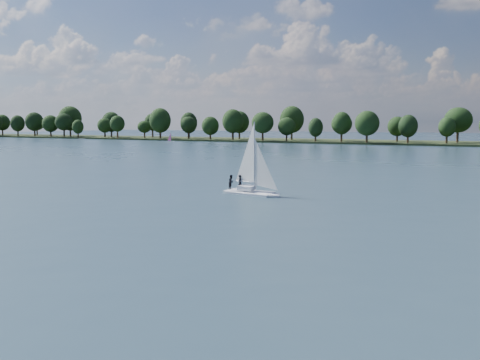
% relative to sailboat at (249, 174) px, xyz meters
% --- Properties ---
extents(ground, '(700.00, 700.00, 0.00)m').
position_rel_sailboat_xyz_m(ground, '(-10.96, 58.26, -2.64)').
color(ground, '#233342').
rests_on(ground, ground).
extents(far_shore, '(660.00, 40.00, 1.50)m').
position_rel_sailboat_xyz_m(far_shore, '(-10.96, 170.26, -2.64)').
color(far_shore, black).
rests_on(far_shore, ground).
extents(sailboat, '(7.41, 3.05, 9.47)m').
position_rel_sailboat_xyz_m(sailboat, '(0.00, 0.00, 0.00)').
color(sailboat, silver).
rests_on(sailboat, ground).
extents(dinghy_pink, '(3.12, 1.82, 4.68)m').
position_rel_sailboat_xyz_m(dinghy_pink, '(-109.86, 137.72, -1.54)').
color(dinghy_pink, white).
rests_on(dinghy_pink, ground).
extents(pontoon, '(4.20, 2.45, 0.50)m').
position_rel_sailboat_xyz_m(pontoon, '(-174.68, 148.88, -2.64)').
color(pontoon, slate).
rests_on(pontoon, ground).
extents(treeline, '(562.86, 73.71, 18.87)m').
position_rel_sailboat_xyz_m(treeline, '(-17.29, 166.51, 5.40)').
color(treeline, black).
rests_on(treeline, ground).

